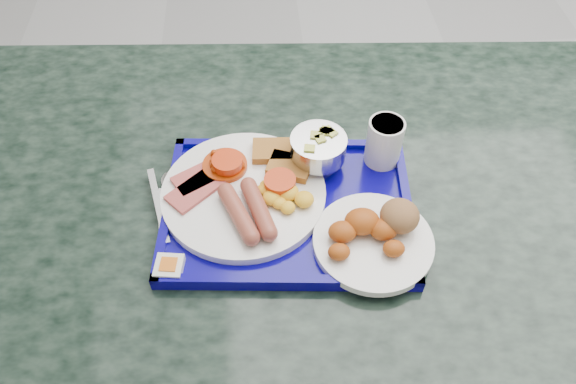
# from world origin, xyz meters

# --- Properties ---
(floor) EXTENTS (6.00, 6.00, 0.00)m
(floor) POSITION_xyz_m (0.00, 0.00, 0.00)
(floor) COLOR #959598
(floor) RESTS_ON ground
(table) EXTENTS (1.39, 0.97, 0.84)m
(table) POSITION_xyz_m (-0.83, -0.90, 0.62)
(table) COLOR slate
(table) RESTS_ON floor
(tray) EXTENTS (0.43, 0.33, 0.02)m
(tray) POSITION_xyz_m (-0.86, -0.93, 0.84)
(tray) COLOR #09027F
(tray) RESTS_ON table
(main_plate) EXTENTS (0.28, 0.28, 0.04)m
(main_plate) POSITION_xyz_m (-0.92, -0.90, 0.86)
(main_plate) COLOR white
(main_plate) RESTS_ON tray
(bread_plate) EXTENTS (0.19, 0.19, 0.06)m
(bread_plate) POSITION_xyz_m (-0.73, -1.01, 0.87)
(bread_plate) COLOR white
(bread_plate) RESTS_ON tray
(fruit_bowl) EXTENTS (0.10, 0.10, 0.07)m
(fruit_bowl) POSITION_xyz_m (-0.80, -0.84, 0.89)
(fruit_bowl) COLOR #ADADB0
(fruit_bowl) RESTS_ON tray
(juice_cup) EXTENTS (0.06, 0.06, 0.09)m
(juice_cup) POSITION_xyz_m (-0.68, -0.83, 0.90)
(juice_cup) COLOR white
(juice_cup) RESTS_ON tray
(spoon) EXTENTS (0.03, 0.15, 0.01)m
(spoon) POSITION_xyz_m (-1.06, -0.88, 0.85)
(spoon) COLOR #ADADB0
(spoon) RESTS_ON tray
(knife) EXTENTS (0.05, 0.16, 0.00)m
(knife) POSITION_xyz_m (-1.07, -0.91, 0.85)
(knife) COLOR #ADADB0
(knife) RESTS_ON tray
(jam_packet) EXTENTS (0.05, 0.05, 0.02)m
(jam_packet) POSITION_xyz_m (-1.05, -1.04, 0.86)
(jam_packet) COLOR white
(jam_packet) RESTS_ON tray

